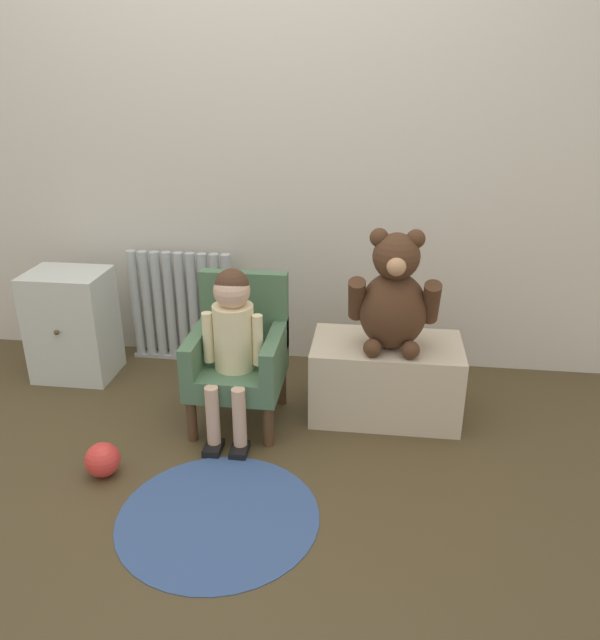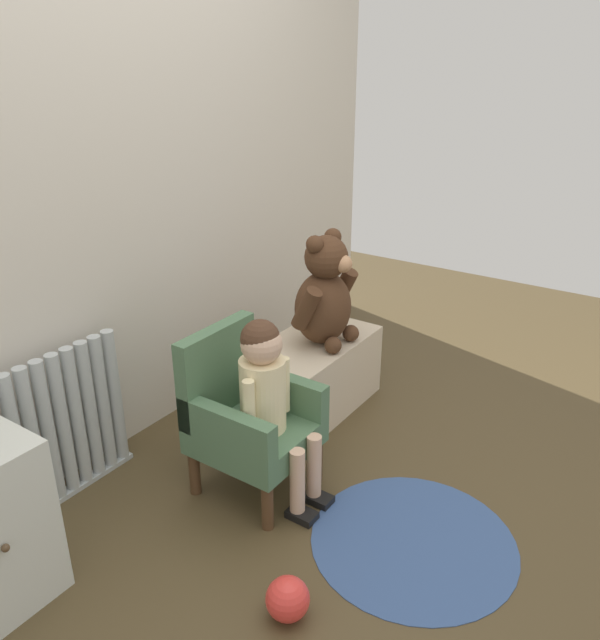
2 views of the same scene
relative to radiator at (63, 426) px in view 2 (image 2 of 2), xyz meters
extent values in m
plane|color=#493B23|center=(0.41, -1.08, -0.29)|extent=(6.00, 6.00, 0.00)
cube|color=beige|center=(0.41, 0.13, 0.91)|extent=(3.80, 0.05, 2.40)
cylinder|color=#B1B8BA|center=(-0.25, 0.00, 0.01)|extent=(0.05, 0.05, 0.57)
cylinder|color=#B1B8BA|center=(-0.19, 0.00, 0.01)|extent=(0.05, 0.05, 0.57)
cylinder|color=#B1B8BA|center=(-0.12, 0.00, 0.01)|extent=(0.05, 0.05, 0.57)
cylinder|color=#B1B8BA|center=(-0.06, 0.00, 0.01)|extent=(0.05, 0.05, 0.57)
cylinder|color=#B1B8BA|center=(0.00, 0.00, 0.01)|extent=(0.05, 0.05, 0.57)
cylinder|color=#B1B8BA|center=(0.06, 0.00, 0.01)|extent=(0.05, 0.05, 0.57)
cylinder|color=#B1B8BA|center=(0.12, 0.00, 0.01)|extent=(0.05, 0.05, 0.57)
cylinder|color=#B1B8BA|center=(0.19, 0.00, 0.01)|extent=(0.05, 0.05, 0.57)
cylinder|color=#B1B8BA|center=(0.25, 0.00, 0.01)|extent=(0.05, 0.05, 0.57)
cube|color=#B1B8BA|center=(0.00, 0.00, -0.28)|extent=(0.56, 0.05, 0.02)
sphere|color=#4C3823|center=(-0.49, -0.40, 0.01)|extent=(0.02, 0.02, 0.02)
cube|color=#4B6F4E|center=(0.43, -0.58, -0.06)|extent=(0.39, 0.41, 0.10)
cube|color=#4B6F4E|center=(0.43, -0.40, 0.17)|extent=(0.39, 0.06, 0.35)
cube|color=#4B6F4E|center=(0.26, -0.58, 0.06)|extent=(0.06, 0.41, 0.14)
cube|color=#4B6F4E|center=(0.59, -0.58, 0.06)|extent=(0.06, 0.41, 0.14)
cylinder|color=#4C331E|center=(0.26, -0.75, -0.20)|extent=(0.04, 0.04, 0.19)
cylinder|color=#4C331E|center=(0.59, -0.75, -0.20)|extent=(0.04, 0.04, 0.19)
cylinder|color=#4C331E|center=(0.26, -0.40, -0.20)|extent=(0.04, 0.04, 0.19)
cylinder|color=#4C331E|center=(0.59, -0.40, -0.20)|extent=(0.04, 0.04, 0.19)
cylinder|color=beige|center=(0.43, -0.62, 0.13)|extent=(0.17, 0.17, 0.28)
sphere|color=#D8AD8E|center=(0.43, -0.62, 0.34)|extent=(0.15, 0.15, 0.15)
sphere|color=#472D1E|center=(0.43, -0.61, 0.36)|extent=(0.14, 0.14, 0.14)
cylinder|color=#D8AD8E|center=(0.37, -0.81, -0.14)|extent=(0.06, 0.06, 0.26)
cube|color=black|center=(0.37, -0.83, -0.28)|extent=(0.07, 0.11, 0.03)
cylinder|color=#D8AD8E|center=(0.48, -0.81, -0.14)|extent=(0.06, 0.06, 0.26)
cube|color=black|center=(0.48, -0.83, -0.28)|extent=(0.07, 0.11, 0.03)
cylinder|color=beige|center=(0.32, -0.64, 0.13)|extent=(0.04, 0.04, 0.22)
cylinder|color=beige|center=(0.53, -0.64, 0.13)|extent=(0.04, 0.04, 0.22)
cube|color=beige|center=(1.06, -0.43, -0.12)|extent=(0.65, 0.37, 0.35)
ellipsoid|color=#4A2E1C|center=(1.08, -0.46, 0.22)|extent=(0.28, 0.25, 0.34)
sphere|color=#4A2E1C|center=(1.08, -0.47, 0.46)|extent=(0.19, 0.19, 0.19)
sphere|color=tan|center=(1.08, -0.56, 0.45)|extent=(0.08, 0.08, 0.08)
sphere|color=#4A2E1C|center=(1.00, -0.46, 0.54)|extent=(0.08, 0.08, 0.08)
sphere|color=#4A2E1C|center=(1.15, -0.46, 0.54)|extent=(0.08, 0.08, 0.08)
cylinder|color=#4A2E1C|center=(0.92, -0.47, 0.27)|extent=(0.07, 0.15, 0.21)
cylinder|color=#4A2E1C|center=(1.23, -0.47, 0.27)|extent=(0.07, 0.15, 0.21)
sphere|color=#4A2E1C|center=(1.00, -0.57, 0.09)|extent=(0.08, 0.08, 0.08)
sphere|color=#4A2E1C|center=(1.15, -0.57, 0.09)|extent=(0.08, 0.08, 0.08)
cylinder|color=#375285|center=(0.49, -1.21, -0.29)|extent=(0.72, 0.72, 0.01)
sphere|color=red|center=(-0.01, -1.03, -0.23)|extent=(0.14, 0.14, 0.14)
camera|label=1|loc=(1.00, -2.92, 1.20)|focal=35.00mm
camera|label=2|loc=(-1.14, -1.84, 1.28)|focal=35.00mm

